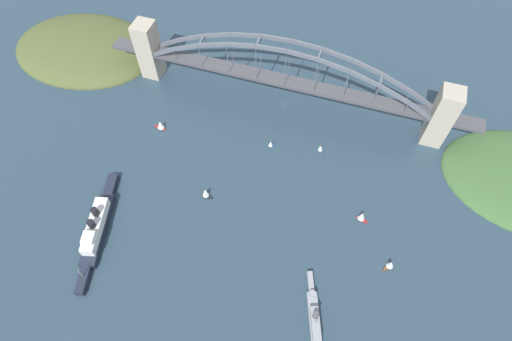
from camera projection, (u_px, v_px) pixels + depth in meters
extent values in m
plane|color=#283D4C|center=(284.00, 104.00, 366.76)|extent=(1400.00, 1400.00, 0.00)
cube|color=#ADA38E|center=(441.00, 117.00, 322.97)|extent=(16.62, 17.83, 53.62)
cube|color=#ADA38E|center=(149.00, 50.00, 365.97)|extent=(16.62, 17.83, 53.62)
cube|color=#47474C|center=(286.00, 81.00, 344.56)|extent=(232.89, 13.79, 2.40)
cube|color=#47474C|center=(469.00, 123.00, 319.56)|extent=(24.00, 13.79, 2.40)
cube|color=#47474C|center=(128.00, 45.00, 369.56)|extent=(24.00, 13.79, 2.40)
cube|color=slate|center=(424.00, 101.00, 323.71)|extent=(25.64, 1.80, 15.88)
cube|color=slate|center=(396.00, 83.00, 318.21)|extent=(25.36, 1.80, 13.11)
cube|color=slate|center=(367.00, 67.00, 315.13)|extent=(25.04, 1.80, 10.32)
cube|color=slate|center=(337.00, 55.00, 314.46)|extent=(24.69, 1.80, 7.50)
cube|color=slate|center=(306.00, 45.00, 316.20)|extent=(24.31, 1.80, 4.65)
cube|color=slate|center=(276.00, 38.00, 320.36)|extent=(24.31, 1.80, 4.65)
cube|color=slate|center=(246.00, 35.00, 326.93)|extent=(24.69, 1.80, 7.50)
cube|color=slate|center=(218.00, 35.00, 335.91)|extent=(25.04, 1.80, 10.32)
cube|color=slate|center=(192.00, 38.00, 347.31)|extent=(25.36, 1.80, 13.11)
cube|color=slate|center=(168.00, 43.00, 361.12)|extent=(25.64, 1.80, 15.88)
cube|color=slate|center=(422.00, 112.00, 317.14)|extent=(25.64, 1.80, 15.88)
cube|color=slate|center=(394.00, 94.00, 311.65)|extent=(25.36, 1.80, 13.11)
cube|color=slate|center=(365.00, 78.00, 308.57)|extent=(25.04, 1.80, 10.32)
cube|color=slate|center=(334.00, 65.00, 307.90)|extent=(24.69, 1.80, 7.50)
cube|color=slate|center=(302.00, 55.00, 309.64)|extent=(24.31, 1.80, 4.65)
cube|color=slate|center=(271.00, 49.00, 313.80)|extent=(24.31, 1.80, 4.65)
cube|color=slate|center=(241.00, 45.00, 320.37)|extent=(24.69, 1.80, 7.50)
cube|color=slate|center=(212.00, 45.00, 329.35)|extent=(25.04, 1.80, 10.32)
cube|color=slate|center=(186.00, 47.00, 340.75)|extent=(25.36, 1.80, 13.11)
cube|color=slate|center=(161.00, 52.00, 354.56)|extent=(25.64, 1.80, 15.88)
cube|color=slate|center=(436.00, 116.00, 323.78)|extent=(1.40, 12.41, 1.40)
cube|color=slate|center=(381.00, 80.00, 312.78)|extent=(1.40, 12.41, 1.40)
cube|color=slate|center=(320.00, 54.00, 311.45)|extent=(1.40, 12.41, 1.40)
cube|color=slate|center=(258.00, 41.00, 319.76)|extent=(1.40, 12.41, 1.40)
cube|color=slate|center=(202.00, 41.00, 337.73)|extent=(1.40, 12.41, 1.40)
cube|color=slate|center=(153.00, 51.00, 365.35)|extent=(1.40, 12.41, 1.40)
cylinder|color=slate|center=(408.00, 97.00, 325.29)|extent=(0.56, 0.56, 11.86)
cylinder|color=slate|center=(406.00, 108.00, 318.72)|extent=(0.56, 0.56, 11.86)
cylinder|color=slate|center=(379.00, 85.00, 325.22)|extent=(0.56, 0.56, 22.03)
cylinder|color=slate|center=(376.00, 96.00, 318.66)|extent=(0.56, 0.56, 22.03)
cylinder|color=slate|center=(349.00, 75.00, 326.36)|extent=(0.56, 0.56, 29.28)
cylinder|color=slate|center=(346.00, 86.00, 319.80)|extent=(0.56, 0.56, 29.28)
cylinder|color=slate|center=(319.00, 66.00, 328.71)|extent=(0.56, 0.56, 33.64)
cylinder|color=slate|center=(315.00, 77.00, 322.15)|extent=(0.56, 0.56, 33.64)
cylinder|color=slate|center=(290.00, 59.00, 332.26)|extent=(0.56, 0.56, 35.09)
cylinder|color=slate|center=(285.00, 69.00, 325.70)|extent=(0.56, 0.56, 35.09)
cylinder|color=slate|center=(261.00, 53.00, 337.02)|extent=(0.56, 0.56, 33.64)
cylinder|color=slate|center=(256.00, 63.00, 330.46)|extent=(0.56, 0.56, 33.64)
cylinder|color=slate|center=(233.00, 49.00, 342.99)|extent=(0.56, 0.56, 29.28)
cylinder|color=slate|center=(227.00, 59.00, 336.43)|extent=(0.56, 0.56, 29.28)
cylinder|color=slate|center=(206.00, 47.00, 350.16)|extent=(0.56, 0.56, 22.03)
cylinder|color=slate|center=(200.00, 56.00, 343.60)|extent=(0.56, 0.56, 22.03)
cylinder|color=slate|center=(180.00, 46.00, 358.54)|extent=(0.56, 0.56, 11.86)
cylinder|color=slate|center=(174.00, 55.00, 351.98)|extent=(0.56, 0.56, 11.86)
ellipsoid|color=#4C562D|center=(85.00, 50.00, 405.95)|extent=(139.76, 105.12, 25.44)
ellipsoid|color=#756B5B|center=(128.00, 38.00, 415.81)|extent=(48.92, 31.54, 13.99)
cube|color=#1E2333|center=(98.00, 230.00, 296.20)|extent=(24.65, 56.48, 5.30)
cube|color=#1E2333|center=(83.00, 281.00, 275.63)|extent=(10.47, 19.42, 5.30)
cube|color=#1E2333|center=(111.00, 185.00, 316.77)|extent=(11.61, 19.73, 5.30)
cube|color=white|center=(95.00, 226.00, 290.92)|extent=(19.53, 42.63, 7.40)
cube|color=white|center=(88.00, 238.00, 280.15)|extent=(10.15, 10.93, 3.20)
cylinder|color=black|center=(91.00, 224.00, 284.05)|extent=(4.84, 4.84, 6.36)
cylinder|color=black|center=(95.00, 212.00, 289.25)|extent=(4.84, 4.84, 6.36)
cylinder|color=tan|center=(80.00, 273.00, 270.56)|extent=(0.50, 0.50, 10.00)
cube|color=gray|center=(315.00, 326.00, 260.42)|extent=(19.94, 41.21, 4.04)
cube|color=gray|center=(311.00, 282.00, 275.76)|extent=(7.92, 14.18, 4.04)
cube|color=gray|center=(316.00, 324.00, 257.16)|extent=(11.81, 21.25, 3.80)
cylinder|color=gray|center=(312.00, 294.00, 268.37)|extent=(4.56, 4.56, 2.20)
cylinder|color=gray|center=(317.00, 321.00, 251.43)|extent=(0.60, 0.60, 10.00)
cylinder|color=#4C4C51|center=(316.00, 315.00, 256.06)|extent=(3.58, 3.58, 4.40)
cylinder|color=#B7B7B2|center=(274.00, 80.00, 382.55)|extent=(4.90, 5.32, 0.90)
cylinder|color=#B7B7B2|center=(271.00, 81.00, 381.87)|extent=(4.90, 5.32, 0.90)
cylinder|color=maroon|center=(274.00, 79.00, 381.61)|extent=(0.14, 0.14, 1.37)
cylinder|color=maroon|center=(271.00, 80.00, 380.93)|extent=(0.14, 0.14, 1.37)
ellipsoid|color=gold|center=(273.00, 78.00, 380.14)|extent=(5.90, 6.37, 1.34)
cylinder|color=maroon|center=(274.00, 81.00, 378.46)|extent=(1.48, 1.45, 1.28)
cube|color=gold|center=(273.00, 78.00, 379.20)|extent=(8.86, 8.18, 0.20)
cube|color=gold|center=(271.00, 76.00, 381.67)|extent=(3.67, 3.45, 0.12)
cube|color=maroon|center=(271.00, 75.00, 380.60)|extent=(0.82, 0.90, 1.50)
cube|color=black|center=(207.00, 196.00, 313.92)|extent=(5.65, 3.14, 1.07)
cube|color=black|center=(212.00, 198.00, 313.06)|extent=(1.92, 1.33, 1.07)
cube|color=black|center=(203.00, 194.00, 314.78)|extent=(1.95, 1.55, 1.07)
cylinder|color=tan|center=(207.00, 193.00, 309.30)|extent=(0.16, 0.16, 9.78)
cone|color=white|center=(205.00, 192.00, 310.08)|extent=(5.54, 5.54, 7.82)
cube|color=#2D6B3D|center=(320.00, 149.00, 338.25)|extent=(3.61, 4.62, 1.09)
cube|color=#2D6B3D|center=(319.00, 147.00, 339.78)|extent=(1.42, 1.64, 1.09)
cube|color=#2D6B3D|center=(320.00, 152.00, 336.73)|extent=(1.59, 1.72, 1.09)
cylinder|color=tan|center=(320.00, 146.00, 335.30)|extent=(0.16, 0.16, 6.47)
cone|color=white|center=(321.00, 148.00, 334.90)|extent=(5.04, 5.04, 5.18)
cube|color=brown|center=(388.00, 267.00, 283.05)|extent=(5.19, 5.62, 1.06)
cube|color=brown|center=(384.00, 270.00, 281.98)|extent=(1.95, 2.05, 1.06)
cube|color=brown|center=(392.00, 264.00, 284.11)|extent=(2.11, 2.18, 1.06)
cylinder|color=tan|center=(389.00, 265.00, 279.30)|extent=(0.16, 0.16, 7.64)
cone|color=white|center=(391.00, 264.00, 280.08)|extent=(6.85, 6.85, 6.11)
cube|color=#B2231E|center=(160.00, 128.00, 351.04)|extent=(6.67, 3.81, 1.01)
cube|color=#B2231E|center=(156.00, 126.00, 352.08)|extent=(2.27, 1.61, 1.01)
cube|color=#B2231E|center=(164.00, 129.00, 350.01)|extent=(2.31, 1.87, 1.01)
cylinder|color=tan|center=(158.00, 124.00, 347.07)|extent=(0.16, 0.16, 8.86)
cone|color=white|center=(160.00, 125.00, 346.99)|extent=(6.55, 6.55, 7.09)
cube|color=#234C8C|center=(271.00, 146.00, 340.46)|extent=(3.90, 2.90, 0.78)
cube|color=#234C8C|center=(274.00, 145.00, 340.67)|extent=(1.37, 1.11, 0.78)
cube|color=#234C8C|center=(268.00, 146.00, 340.24)|extent=(1.43, 1.22, 0.78)
cylinder|color=tan|center=(272.00, 143.00, 337.40)|extent=(0.16, 0.16, 6.65)
cone|color=white|center=(271.00, 143.00, 337.58)|extent=(4.54, 4.54, 5.32)
cube|color=#B2231E|center=(362.00, 220.00, 303.01)|extent=(5.93, 3.71, 1.01)
cube|color=#B2231E|center=(367.00, 222.00, 301.85)|extent=(2.05, 1.49, 1.01)
cube|color=#B2231E|center=(357.00, 217.00, 304.18)|extent=(2.11, 1.68, 1.01)
cylinder|color=tan|center=(364.00, 217.00, 298.47)|extent=(0.16, 0.16, 9.57)
cone|color=white|center=(362.00, 216.00, 299.38)|extent=(6.30, 6.30, 7.65)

